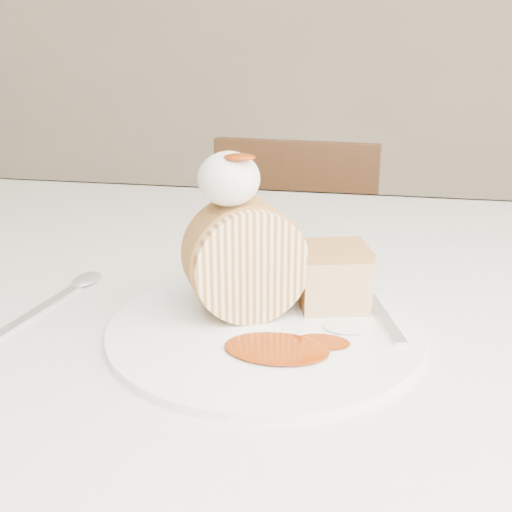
# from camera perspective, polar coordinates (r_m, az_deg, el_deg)

# --- Properties ---
(table) EXTENTS (1.40, 0.90, 0.75)m
(table) POSITION_cam_1_polar(r_m,az_deg,el_deg) (0.70, -0.66, -8.86)
(table) COLOR silver
(table) RESTS_ON ground
(chair_far) EXTENTS (0.42, 0.42, 0.81)m
(chair_far) POSITION_cam_1_polar(r_m,az_deg,el_deg) (1.49, 4.52, -1.47)
(chair_far) COLOR brown
(chair_far) RESTS_ON ground
(plate) EXTENTS (0.35, 0.35, 0.01)m
(plate) POSITION_cam_1_polar(r_m,az_deg,el_deg) (0.53, 0.86, -7.12)
(plate) COLOR white
(plate) RESTS_ON table
(roulade_slice) EXTENTS (0.12, 0.10, 0.11)m
(roulade_slice) POSITION_cam_1_polar(r_m,az_deg,el_deg) (0.53, -1.05, -0.43)
(roulade_slice) COLOR beige
(roulade_slice) RESTS_ON plate
(cake_chunk) EXTENTS (0.08, 0.07, 0.05)m
(cake_chunk) POSITION_cam_1_polar(r_m,az_deg,el_deg) (0.56, 7.72, -2.40)
(cake_chunk) COLOR #A86D3F
(cake_chunk) RESTS_ON plate
(whipped_cream) EXTENTS (0.06, 0.06, 0.05)m
(whipped_cream) POSITION_cam_1_polar(r_m,az_deg,el_deg) (0.50, -2.72, 7.70)
(whipped_cream) COLOR white
(whipped_cream) RESTS_ON roulade_slice
(caramel_drizzle) EXTENTS (0.03, 0.02, 0.01)m
(caramel_drizzle) POSITION_cam_1_polar(r_m,az_deg,el_deg) (0.49, -1.67, 10.56)
(caramel_drizzle) COLOR #802905
(caramel_drizzle) RESTS_ON whipped_cream
(caramel_pool) EXTENTS (0.10, 0.08, 0.00)m
(caramel_pool) POSITION_cam_1_polar(r_m,az_deg,el_deg) (0.48, 2.06, -9.19)
(caramel_pool) COLOR #802905
(caramel_pool) RESTS_ON plate
(fork) EXTENTS (0.07, 0.17, 0.00)m
(fork) POSITION_cam_1_polar(r_m,az_deg,el_deg) (0.55, 12.40, -5.69)
(fork) COLOR silver
(fork) RESTS_ON plate
(spoon) EXTENTS (0.04, 0.16, 0.00)m
(spoon) POSITION_cam_1_polar(r_m,az_deg,el_deg) (0.60, -20.88, -5.13)
(spoon) COLOR silver
(spoon) RESTS_ON table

